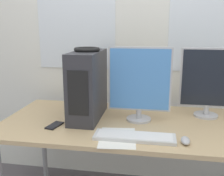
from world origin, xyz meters
The scene contains 10 objects.
wall_back centered at (0.00, 0.95, 1.35)m, with size 8.00×0.07×2.70m.
desk centered at (0.00, 0.41, 0.67)m, with size 1.81×0.82×0.72m.
pc_tower centered at (-0.34, 0.46, 0.96)m, with size 0.19×0.47×0.47m.
headphones centered at (-0.34, 0.46, 1.21)m, with size 0.18×0.18×0.03m.
monitor_main centered at (0.02, 0.46, 0.99)m, with size 0.42×0.17×0.51m.
monitor_right_near centered at (0.50, 0.62, 0.98)m, with size 0.39×0.17×0.49m.
keyboard centered at (0.02, 0.15, 0.73)m, with size 0.47×0.14×0.02m.
mouse centered at (0.31, 0.13, 0.74)m, with size 0.05×0.09×0.03m.
cell_phone centered at (-0.51, 0.25, 0.73)m, with size 0.09×0.14×0.01m.
paper_sheet_front centered at (-0.08, 0.14, 0.72)m, with size 0.24×0.32×0.00m.
Camera 1 is at (0.13, -1.26, 1.36)m, focal length 42.00 mm.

